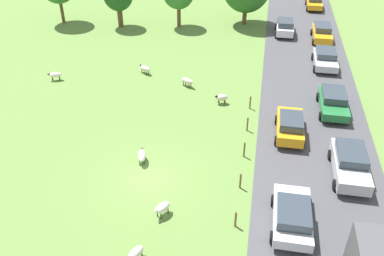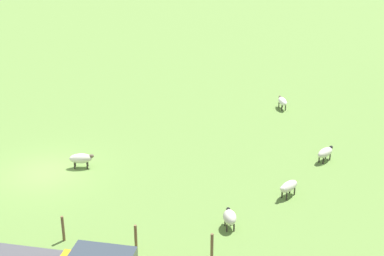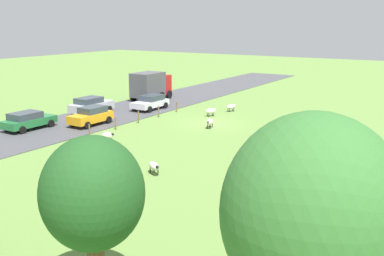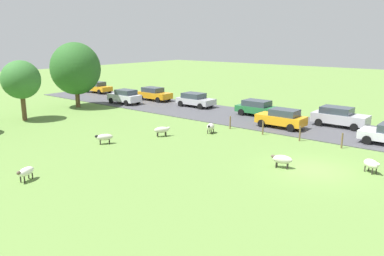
{
  "view_description": "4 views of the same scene",
  "coord_description": "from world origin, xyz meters",
  "px_view_note": "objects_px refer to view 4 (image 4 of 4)",
  "views": [
    {
      "loc": [
        6.06,
        -18.65,
        16.93
      ],
      "look_at": [
        1.89,
        4.49,
        1.05
      ],
      "focal_mm": 38.71,
      "sensor_mm": 36.0,
      "label": 1
    },
    {
      "loc": [
        24.59,
        12.5,
        13.69
      ],
      "look_at": [
        -2.98,
        7.01,
        1.82
      ],
      "focal_mm": 54.43,
      "sensor_mm": 36.0,
      "label": 2
    },
    {
      "loc": [
        -20.0,
        34.98,
        9.01
      ],
      "look_at": [
        -3.04,
        7.93,
        1.53
      ],
      "focal_mm": 42.64,
      "sensor_mm": 36.0,
      "label": 3
    },
    {
      "loc": [
        -21.23,
        -8.05,
        7.59
      ],
      "look_at": [
        0.4,
        9.46,
        1.04
      ],
      "focal_mm": 36.2,
      "sensor_mm": 36.0,
      "label": 4
    }
  ],
  "objects_px": {
    "sheep_4": "(26,172)",
    "car_4": "(195,100)",
    "sheep_6": "(162,130)",
    "tree_3": "(76,69)",
    "sheep_0": "(211,127)",
    "car_0": "(154,94)",
    "sheep_2": "(282,159)",
    "car_1": "(125,96)",
    "car_5": "(339,116)",
    "tree_1": "(21,80)",
    "car_3": "(98,87)",
    "car_2": "(259,108)",
    "car_7": "(282,118)",
    "sheep_5": "(104,137)",
    "sheep_3": "(371,164)"
  },
  "relations": [
    {
      "from": "car_2",
      "to": "sheep_4",
      "type": "bearing_deg",
      "value": 177.63
    },
    {
      "from": "car_2",
      "to": "car_3",
      "type": "xyz_separation_m",
      "value": [
        0.16,
        25.38,
        -0.0
      ]
    },
    {
      "from": "car_7",
      "to": "car_0",
      "type": "bearing_deg",
      "value": 79.03
    },
    {
      "from": "car_0",
      "to": "car_5",
      "type": "relative_size",
      "value": 0.96
    },
    {
      "from": "sheep_2",
      "to": "car_0",
      "type": "height_order",
      "value": "car_0"
    },
    {
      "from": "sheep_2",
      "to": "car_0",
      "type": "bearing_deg",
      "value": 60.81
    },
    {
      "from": "car_0",
      "to": "sheep_3",
      "type": "bearing_deg",
      "value": -111.0
    },
    {
      "from": "sheep_6",
      "to": "car_2",
      "type": "xyz_separation_m",
      "value": [
        11.82,
        -1.89,
        0.31
      ]
    },
    {
      "from": "car_3",
      "to": "car_5",
      "type": "height_order",
      "value": "car_5"
    },
    {
      "from": "tree_1",
      "to": "sheep_6",
      "type": "bearing_deg",
      "value": -75.53
    },
    {
      "from": "tree_3",
      "to": "car_5",
      "type": "xyz_separation_m",
      "value": [
        8.39,
        -25.85,
        -3.32
      ]
    },
    {
      "from": "sheep_0",
      "to": "car_2",
      "type": "distance_m",
      "value": 8.6
    },
    {
      "from": "sheep_2",
      "to": "car_3",
      "type": "xyz_separation_m",
      "value": [
        12.95,
        34.18,
        0.32
      ]
    },
    {
      "from": "sheep_6",
      "to": "tree_1",
      "type": "bearing_deg",
      "value": 104.47
    },
    {
      "from": "sheep_6",
      "to": "tree_3",
      "type": "relative_size",
      "value": 0.18
    },
    {
      "from": "tree_1",
      "to": "car_2",
      "type": "height_order",
      "value": "tree_1"
    },
    {
      "from": "sheep_2",
      "to": "car_1",
      "type": "distance_m",
      "value": 26.03
    },
    {
      "from": "tree_3",
      "to": "car_4",
      "type": "distance_m",
      "value": 13.46
    },
    {
      "from": "sheep_2",
      "to": "sheep_4",
      "type": "relative_size",
      "value": 1.06
    },
    {
      "from": "sheep_0",
      "to": "sheep_2",
      "type": "bearing_deg",
      "value": -116.73
    },
    {
      "from": "sheep_0",
      "to": "car_0",
      "type": "relative_size",
      "value": 0.25
    },
    {
      "from": "sheep_6",
      "to": "sheep_4",
      "type": "bearing_deg",
      "value": -175.48
    },
    {
      "from": "sheep_0",
      "to": "car_5",
      "type": "xyz_separation_m",
      "value": [
        8.81,
        -7.29,
        0.39
      ]
    },
    {
      "from": "sheep_0",
      "to": "sheep_2",
      "type": "xyz_separation_m",
      "value": [
        -4.2,
        -8.34,
        -0.01
      ]
    },
    {
      "from": "car_7",
      "to": "car_3",
      "type": "bearing_deg",
      "value": 83.22
    },
    {
      "from": "tree_3",
      "to": "car_5",
      "type": "height_order",
      "value": "tree_3"
    },
    {
      "from": "tree_1",
      "to": "tree_3",
      "type": "bearing_deg",
      "value": 15.88
    },
    {
      "from": "sheep_3",
      "to": "car_1",
      "type": "height_order",
      "value": "car_1"
    },
    {
      "from": "sheep_5",
      "to": "sheep_0",
      "type": "bearing_deg",
      "value": -28.71
    },
    {
      "from": "tree_3",
      "to": "car_2",
      "type": "height_order",
      "value": "tree_3"
    },
    {
      "from": "car_0",
      "to": "car_4",
      "type": "distance_m",
      "value": 6.56
    },
    {
      "from": "car_1",
      "to": "car_3",
      "type": "relative_size",
      "value": 0.98
    },
    {
      "from": "sheep_4",
      "to": "car_7",
      "type": "relative_size",
      "value": 0.3
    },
    {
      "from": "sheep_0",
      "to": "car_1",
      "type": "bearing_deg",
      "value": 72.61
    },
    {
      "from": "sheep_2",
      "to": "tree_3",
      "type": "xyz_separation_m",
      "value": [
        4.62,
        26.91,
        3.72
      ]
    },
    {
      "from": "sheep_2",
      "to": "sheep_4",
      "type": "height_order",
      "value": "sheep_2"
    },
    {
      "from": "sheep_5",
      "to": "car_2",
      "type": "height_order",
      "value": "car_2"
    },
    {
      "from": "sheep_2",
      "to": "tree_3",
      "type": "bearing_deg",
      "value": 80.26
    },
    {
      "from": "sheep_4",
      "to": "car_4",
      "type": "xyz_separation_m",
      "value": [
        23.52,
        7.05,
        0.32
      ]
    },
    {
      "from": "sheep_5",
      "to": "sheep_6",
      "type": "relative_size",
      "value": 1.0
    },
    {
      "from": "car_5",
      "to": "tree_1",
      "type": "bearing_deg",
      "value": 123.44
    },
    {
      "from": "tree_1",
      "to": "car_0",
      "type": "distance_m",
      "value": 16.08
    },
    {
      "from": "car_0",
      "to": "sheep_5",
      "type": "bearing_deg",
      "value": -146.14
    },
    {
      "from": "sheep_4",
      "to": "car_0",
      "type": "height_order",
      "value": "car_0"
    },
    {
      "from": "car_7",
      "to": "sheep_5",
      "type": "bearing_deg",
      "value": 148.68
    },
    {
      "from": "tree_1",
      "to": "car_3",
      "type": "height_order",
      "value": "tree_1"
    },
    {
      "from": "sheep_4",
      "to": "sheep_6",
      "type": "bearing_deg",
      "value": 4.52
    },
    {
      "from": "car_0",
      "to": "car_1",
      "type": "bearing_deg",
      "value": 165.92
    },
    {
      "from": "sheep_3",
      "to": "sheep_6",
      "type": "relative_size",
      "value": 0.9
    },
    {
      "from": "car_4",
      "to": "tree_1",
      "type": "bearing_deg",
      "value": 152.72
    }
  ]
}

